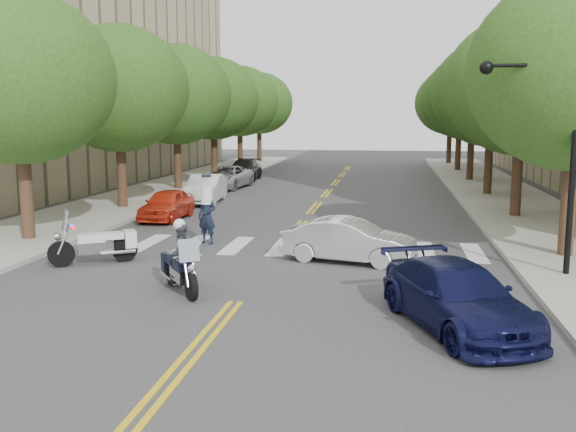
% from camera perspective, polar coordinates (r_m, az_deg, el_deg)
% --- Properties ---
extents(ground, '(140.00, 140.00, 0.00)m').
position_cam_1_polar(ground, '(15.16, -4.66, -7.64)').
color(ground, '#38383A').
rests_on(ground, ground).
extents(sidewalk_left, '(5.00, 60.00, 0.15)m').
position_cam_1_polar(sidewalk_left, '(38.61, -10.71, 2.38)').
color(sidewalk_left, '#9E9991').
rests_on(sidewalk_left, ground).
extents(sidewalk_right, '(5.00, 60.00, 0.15)m').
position_cam_1_polar(sidewalk_right, '(36.87, 18.35, 1.79)').
color(sidewalk_right, '#9E9991').
rests_on(sidewalk_right, ground).
extents(tree_l_0, '(6.40, 6.40, 8.45)m').
position_cam_1_polar(tree_l_0, '(23.61, -22.80, 11.21)').
color(tree_l_0, '#382316').
rests_on(tree_l_0, ground).
extents(tree_l_1, '(6.40, 6.40, 8.45)m').
position_cam_1_polar(tree_l_1, '(30.71, -14.84, 10.88)').
color(tree_l_1, '#382316').
rests_on(tree_l_1, ground).
extents(tree_l_2, '(6.40, 6.40, 8.45)m').
position_cam_1_polar(tree_l_2, '(38.17, -9.94, 10.57)').
color(tree_l_2, '#382316').
rests_on(tree_l_2, ground).
extents(tree_l_3, '(6.40, 6.40, 8.45)m').
position_cam_1_polar(tree_l_3, '(45.82, -6.66, 10.32)').
color(tree_l_3, '#382316').
rests_on(tree_l_3, ground).
extents(tree_l_4, '(6.40, 6.40, 8.45)m').
position_cam_1_polar(tree_l_4, '(53.57, -4.32, 10.13)').
color(tree_l_4, '#382316').
rests_on(tree_l_4, ground).
extents(tree_l_5, '(6.40, 6.40, 8.45)m').
position_cam_1_polar(tree_l_5, '(61.38, -2.59, 9.97)').
color(tree_l_5, '#382316').
rests_on(tree_l_5, ground).
extents(tree_r_1, '(6.40, 6.40, 8.45)m').
position_cam_1_polar(tree_r_1, '(28.66, 20.07, 10.81)').
color(tree_r_1, '#382316').
rests_on(tree_r_1, ground).
extents(tree_r_2, '(6.40, 6.40, 8.45)m').
position_cam_1_polar(tree_r_2, '(36.54, 17.67, 10.38)').
color(tree_r_2, '#382316').
rests_on(tree_r_2, ground).
extents(tree_r_3, '(6.40, 6.40, 8.45)m').
position_cam_1_polar(tree_r_3, '(44.47, 16.12, 10.09)').
color(tree_r_3, '#382316').
rests_on(tree_r_3, ground).
extents(tree_r_4, '(6.40, 6.40, 8.45)m').
position_cam_1_polar(tree_r_4, '(52.41, 15.05, 9.89)').
color(tree_r_4, '#382316').
rests_on(tree_r_4, ground).
extents(tree_r_5, '(6.40, 6.40, 8.45)m').
position_cam_1_polar(tree_r_5, '(60.38, 14.26, 9.73)').
color(tree_r_5, '#382316').
rests_on(tree_r_5, ground).
extents(traffic_signal_pole, '(2.82, 0.42, 6.00)m').
position_cam_1_polar(traffic_signal_pole, '(18.14, 22.68, 6.35)').
color(traffic_signal_pole, black).
rests_on(traffic_signal_pole, ground).
extents(motorcycle_police, '(1.51, 1.98, 1.84)m').
position_cam_1_polar(motorcycle_police, '(16.04, -9.60, -3.81)').
color(motorcycle_police, black).
rests_on(motorcycle_police, ground).
extents(motorcycle_parked, '(2.27, 1.67, 1.65)m').
position_cam_1_polar(motorcycle_parked, '(19.68, -16.27, -2.42)').
color(motorcycle_parked, black).
rests_on(motorcycle_parked, ground).
extents(officer_standing, '(0.81, 0.67, 1.90)m').
position_cam_1_polar(officer_standing, '(21.92, -7.21, -0.02)').
color(officer_standing, black).
rests_on(officer_standing, ground).
extents(convertible, '(4.15, 2.24, 1.30)m').
position_cam_1_polar(convertible, '(19.15, 5.43, -2.18)').
color(convertible, silver).
rests_on(convertible, ground).
extents(sedan_blue, '(3.46, 4.94, 1.33)m').
position_cam_1_polar(sedan_blue, '(13.59, 14.81, -6.95)').
color(sedan_blue, '#0D0F36').
rests_on(sedan_blue, ground).
extents(parked_car_a, '(1.56, 3.80, 1.29)m').
position_cam_1_polar(parked_car_a, '(27.46, -10.72, 1.02)').
color(parked_car_a, red).
rests_on(parked_car_a, ground).
extents(parked_car_b, '(1.86, 4.41, 1.42)m').
position_cam_1_polar(parked_car_b, '(32.49, -7.35, 2.40)').
color(parked_car_b, white).
rests_on(parked_car_b, ground).
extents(parked_car_c, '(2.73, 5.11, 1.36)m').
position_cam_1_polar(parked_car_c, '(39.04, -5.55, 3.46)').
color(parked_car_c, '#9B9DA2').
rests_on(parked_car_c, ground).
extents(parked_car_d, '(2.24, 4.95, 1.41)m').
position_cam_1_polar(parked_car_d, '(43.88, -3.92, 4.09)').
color(parked_car_d, black).
rests_on(parked_car_d, ground).
extents(parked_car_e, '(1.64, 3.73, 1.25)m').
position_cam_1_polar(parked_car_e, '(45.03, -3.58, 4.12)').
color(parked_car_e, '#98979C').
rests_on(parked_car_e, ground).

